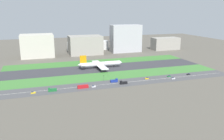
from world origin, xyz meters
TOP-DOWN VIEW (x-y plane):
  - ground_plane at (0.00, 0.00)m, footprint 800.00×800.00m
  - runway at (0.00, 0.00)m, footprint 280.00×46.00m
  - grass_median_north at (0.00, 41.00)m, footprint 280.00×36.00m
  - grass_median_south at (0.00, -41.00)m, footprint 280.00×36.00m
  - highway at (0.00, -73.00)m, footprint 280.00×28.00m
  - highway_centerline at (0.00, -73.00)m, footprint 266.00×0.50m
  - airliner at (-9.12, 0.00)m, footprint 65.00×56.00m
  - bus_0 at (-48.69, -78.00)m, footprint 11.60×2.50m
  - car_0 at (-37.40, -78.00)m, footprint 4.40×1.80m
  - truck_0 at (-80.14, -78.00)m, footprint 8.40×2.50m
  - car_3 at (30.64, -68.00)m, footprint 4.40×1.80m
  - car_5 at (88.77, -68.00)m, footprint 4.40×1.80m
  - truck_1 at (-10.67, -68.00)m, footprint 8.40×2.50m
  - car_4 at (60.57, -68.00)m, footprint 4.40×1.80m
  - car_1 at (60.00, -78.00)m, footprint 4.40×1.80m
  - car_2 at (-98.57, -78.00)m, footprint 4.40×1.80m
  - truck_2 at (-3.32, -78.00)m, footprint 8.40×2.50m
  - traffic_light at (-20.63, -60.01)m, footprint 0.36×0.50m
  - terminal_building at (-90.00, 114.00)m, footprint 54.80×37.61m
  - hangar_building at (-5.56, 114.00)m, footprint 59.60×37.95m
  - office_tower at (74.57, 114.00)m, footprint 58.41×24.78m
  - cargo_warehouse at (162.85, 114.00)m, footprint 55.76×25.42m
  - fuel_tank_west at (-21.35, 159.00)m, footprint 23.85×23.85m
  - fuel_tank_centre at (12.09, 159.00)m, footprint 22.64×22.64m
  - fuel_tank_east at (42.15, 159.00)m, footprint 21.92×21.92m

SIDE VIEW (x-z plane):
  - ground_plane at x=0.00m, z-range 0.00..0.00m
  - runway at x=0.00m, z-range 0.00..0.10m
  - grass_median_north at x=0.00m, z-range 0.00..0.10m
  - grass_median_south at x=0.00m, z-range 0.00..0.10m
  - highway at x=0.00m, z-range 0.00..0.10m
  - highway_centerline at x=0.00m, z-range 0.10..0.11m
  - car_0 at x=-37.40m, z-range -0.08..1.92m
  - car_3 at x=30.64m, z-range -0.08..1.92m
  - car_5 at x=88.77m, z-range -0.08..1.92m
  - car_4 at x=60.57m, z-range -0.08..1.92m
  - car_1 at x=60.00m, z-range -0.08..1.92m
  - car_2 at x=-98.57m, z-range -0.08..1.92m
  - truck_0 at x=-80.14m, z-range -0.33..3.67m
  - truck_1 at x=-10.67m, z-range -0.33..3.67m
  - truck_2 at x=-3.32m, z-range -0.33..3.67m
  - bus_0 at x=-48.69m, z-range 0.07..3.57m
  - traffic_light at x=-20.63m, z-range 0.69..7.89m
  - airliner at x=-9.12m, z-range -3.62..16.08m
  - fuel_tank_centre at x=12.09m, z-range 0.00..17.10m
  - fuel_tank_west at x=-21.35m, z-range 0.00..17.63m
  - fuel_tank_east at x=42.15m, z-range 0.00..17.78m
  - cargo_warehouse at x=162.85m, z-range 0.00..24.76m
  - hangar_building at x=-5.56m, z-range 0.00..34.07m
  - terminal_building at x=-90.00m, z-range 0.00..39.32m
  - office_tower at x=74.57m, z-range 0.00..52.28m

